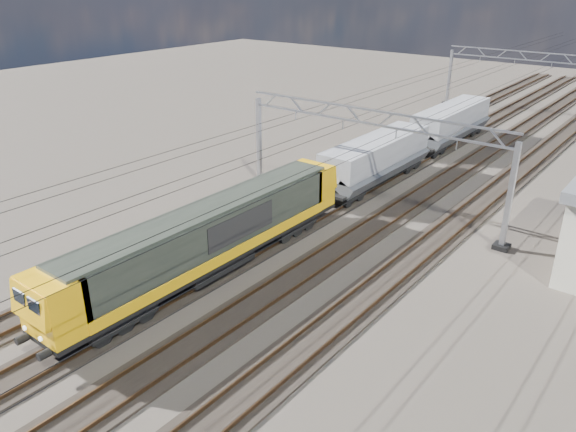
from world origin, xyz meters
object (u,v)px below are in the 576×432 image
Objects in this scene: hopper_wagon_lead at (376,157)px; catenary_gantry_mid at (367,157)px; hopper_wagon_mid at (451,122)px; catenary_gantry_far at (530,81)px; locomotive at (211,235)px.

catenary_gantry_mid is at bearing -68.01° from hopper_wagon_lead.
hopper_wagon_mid is at bearing 90.00° from hopper_wagon_lead.
catenary_gantry_far is 1.53× the size of hopper_wagon_lead.
hopper_wagon_mid is at bearing 90.00° from locomotive.
catenary_gantry_far reaches higher than hopper_wagon_lead.
catenary_gantry_far is at bearing 90.00° from catenary_gantry_mid.
locomotive is at bearing -90.00° from hopper_wagon_lead.
hopper_wagon_lead is 1.00× the size of hopper_wagon_mid.
hopper_wagon_lead is at bearing 90.00° from locomotive.
catenary_gantry_far is (0.00, 36.00, 0.00)m from catenary_gantry_mid.
locomotive is 1.62× the size of hopper_wagon_lead.
catenary_gantry_far is at bearing 83.23° from hopper_wagon_mid.
hopper_wagon_mid is (-2.00, -16.85, -1.67)m from catenary_gantry_far.
hopper_wagon_mid is at bearing 95.96° from catenary_gantry_mid.
locomotive is at bearing -90.00° from hopper_wagon_mid.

